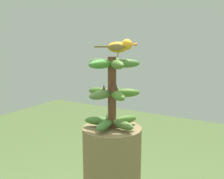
{
  "coord_description": "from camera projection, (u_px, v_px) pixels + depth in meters",
  "views": [
    {
      "loc": [
        -1.02,
        -0.6,
        1.5
      ],
      "look_at": [
        0.0,
        0.0,
        1.28
      ],
      "focal_mm": 42.21,
      "sensor_mm": 36.0,
      "label": 1
    }
  ],
  "objects": [
    {
      "name": "perched_bird",
      "position": [
        120.0,
        46.0,
        1.17
      ],
      "size": [
        0.1,
        0.18,
        0.08
      ],
      "color": "#C68933",
      "rests_on": "banana_bunch"
    },
    {
      "name": "banana_bunch",
      "position": [
        112.0,
        93.0,
        1.21
      ],
      "size": [
        0.26,
        0.26,
        0.33
      ],
      "color": "brown",
      "rests_on": "banana_tree"
    }
  ]
}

